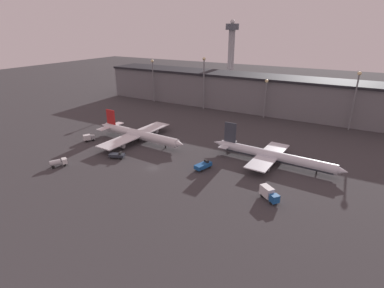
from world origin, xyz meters
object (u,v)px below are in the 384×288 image
service_vehicle_4 (58,162)px  service_vehicle_0 (269,193)px  airplane_1 (273,156)px  airplane_0 (138,134)px  service_vehicle_3 (203,165)px  service_vehicle_2 (89,137)px  service_vehicle_1 (117,155)px  control_tower (231,52)px

service_vehicle_4 → service_vehicle_0: bearing=-50.2°
airplane_1 → service_vehicle_0: size_ratio=7.30×
airplane_0 → service_vehicle_4: (-8.69, -33.05, -1.52)m
airplane_1 → service_vehicle_3: 25.11m
service_vehicle_0 → service_vehicle_2: service_vehicle_0 is taller
airplane_1 → service_vehicle_3: bearing=-137.1°
airplane_0 → service_vehicle_1: (4.25, -17.72, -1.87)m
service_vehicle_0 → service_vehicle_3: (-24.96, 8.00, -0.60)m
service_vehicle_2 → service_vehicle_4: size_ratio=0.85×
service_vehicle_0 → service_vehicle_3: service_vehicle_0 is taller
service_vehicle_1 → service_vehicle_4: (-12.93, -15.33, 0.35)m
airplane_0 → service_vehicle_4: airplane_0 is taller
airplane_0 → service_vehicle_0: (61.10, -17.96, -1.11)m
service_vehicle_1 → service_vehicle_2: (-22.89, 7.48, 0.40)m
airplane_1 → service_vehicle_1: 56.44m
airplane_0 → airplane_1: airplane_1 is taller
service_vehicle_1 → airplane_1: bearing=3.4°
service_vehicle_4 → service_vehicle_2: bearing=51.2°
airplane_0 → service_vehicle_4: bearing=-101.7°
service_vehicle_4 → airplane_1: bearing=-31.0°
service_vehicle_1 → service_vehicle_2: service_vehicle_2 is taller
service_vehicle_3 → service_vehicle_4: (-44.82, -23.09, 0.20)m
service_vehicle_0 → service_vehicle_4: service_vehicle_0 is taller
airplane_0 → service_vehicle_2: airplane_0 is taller
airplane_1 → control_tower: bearing=123.2°
airplane_1 → service_vehicle_0: bearing=-73.6°
airplane_1 → airplane_0: bearing=-170.6°
service_vehicle_4 → service_vehicle_3: bearing=-35.2°
airplane_0 → service_vehicle_3: bearing=-12.3°
service_vehicle_0 → service_vehicle_1: size_ratio=1.08×
airplane_0 → service_vehicle_1: 18.32m
service_vehicle_0 → service_vehicle_4: bearing=-130.5°
service_vehicle_1 → service_vehicle_4: bearing=-151.7°
service_vehicle_3 → service_vehicle_4: bearing=134.1°
airplane_0 → service_vehicle_4: size_ratio=7.84×
service_vehicle_4 → control_tower: size_ratio=0.12×
control_tower → service_vehicle_2: bearing=-96.1°
airplane_1 → control_tower: control_tower is taller
control_tower → airplane_1: bearing=-59.9°
airplane_0 → control_tower: (-5.71, 111.36, 25.63)m
service_vehicle_4 → airplane_0: bearing=12.9°
service_vehicle_4 → control_tower: 146.97m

